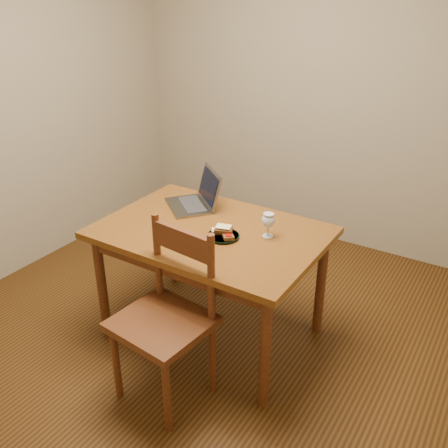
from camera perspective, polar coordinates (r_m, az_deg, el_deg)
The scene contains 11 objects.
floor at distance 3.41m, azimuth -2.47°, elevation -11.21°, with size 3.20×3.20×0.02m, color black.
back_wall at distance 4.20m, azimuth 10.14°, elevation 15.41°, with size 3.20×0.02×2.60m, color gray.
left_wall at distance 3.94m, azimuth -23.13°, elevation 13.08°, with size 0.02×3.20×2.60m, color gray.
table at distance 2.96m, azimuth -1.49°, elevation -2.13°, with size 1.30×0.90×0.74m.
chair at distance 2.61m, azimuth -6.74°, elevation -9.86°, with size 0.50×0.48×0.49m.
plate at distance 2.83m, azimuth -0.10°, elevation -1.41°, with size 0.19×0.19×0.02m, color black.
sandwich_cheese at distance 2.84m, azimuth -0.53°, elevation -0.80°, with size 0.09×0.05×0.03m, color #381E0C, non-canonical shape.
sandwich_tomato at distance 2.80m, azimuth 0.42°, elevation -1.25°, with size 0.10×0.06×0.03m, color #381E0C, non-canonical shape.
sandwich_top at distance 2.81m, azimuth -0.05°, elevation -0.57°, with size 0.10×0.06×0.03m, color #381E0C, non-canonical shape.
milk_glass at distance 2.82m, azimuth 5.07°, elevation -0.13°, with size 0.08×0.08×0.15m, color white, non-canonical shape.
laptop at distance 3.21m, azimuth -3.00°, elevation 3.14°, with size 0.44×0.44×0.24m.
Camera 1 is at (1.56, -2.21, 2.06)m, focal length 40.00 mm.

